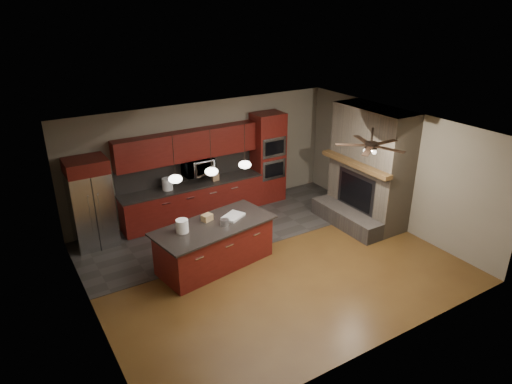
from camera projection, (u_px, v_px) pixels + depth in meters
ground at (269, 261)px, 9.51m from camera, size 7.00×7.00×0.00m
ceiling at (270, 131)px, 8.40m from camera, size 7.00×6.00×0.02m
back_wall at (204, 158)px, 11.31m from camera, size 7.00×0.02×2.80m
right_wall at (395, 168)px, 10.64m from camera, size 0.02×6.00×2.80m
left_wall at (86, 248)px, 7.28m from camera, size 0.02×6.00×2.80m
slate_tile_patch at (228, 227)px, 10.92m from camera, size 7.00×2.40×0.01m
fireplace_column at (368, 171)px, 10.77m from camera, size 1.30×2.10×2.80m
back_cabinetry at (191, 184)px, 11.08m from camera, size 3.59×0.64×2.20m
oven_tower at (268, 158)px, 11.97m from camera, size 0.80×0.63×2.38m
microwave at (198, 167)px, 11.02m from camera, size 0.73×0.41×0.50m
refrigerator at (91, 203)px, 9.79m from camera, size 0.85×0.75×2.01m
kitchen_island at (215, 244)px, 9.24m from camera, size 2.60×1.50×0.92m
white_bucket at (182, 226)px, 8.72m from camera, size 0.26×0.26×0.26m
paint_can at (225, 222)px, 9.02m from camera, size 0.19×0.19×0.12m
paint_tray at (233, 216)px, 9.34m from camera, size 0.55×0.50×0.05m
cardboard_box at (207, 218)px, 9.19m from camera, size 0.25×0.21×0.13m
counter_bucket at (167, 184)px, 10.69m from camera, size 0.29×0.29×0.28m
counter_box at (215, 177)px, 11.25m from camera, size 0.17×0.14×0.19m
pendant_left at (175, 179)px, 8.49m from camera, size 0.26×0.26×0.92m
pendant_center at (211, 171)px, 8.85m from camera, size 0.26×0.26×0.92m
pendant_right at (245, 164)px, 9.21m from camera, size 0.26×0.26×0.92m
ceiling_fan at (371, 145)px, 8.78m from camera, size 1.27×1.33×0.41m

